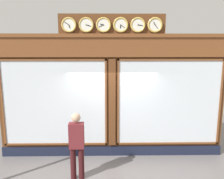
# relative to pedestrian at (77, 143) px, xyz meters

# --- Properties ---
(shop_facade) EXTENTS (6.65, 0.42, 4.09)m
(shop_facade) POSITION_rel_pedestrian_xyz_m (-0.88, -1.38, 0.89)
(shop_facade) COLOR #5B3319
(shop_facade) RESTS_ON ground_plane
(pedestrian) EXTENTS (0.37, 0.23, 1.69)m
(pedestrian) POSITION_rel_pedestrian_xyz_m (0.00, 0.00, 0.00)
(pedestrian) COLOR #3A1316
(pedestrian) RESTS_ON ground_plane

